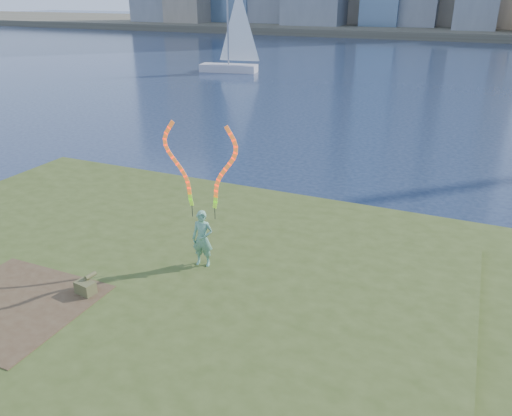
% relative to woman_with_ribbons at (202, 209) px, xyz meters
% --- Properties ---
extents(ground, '(320.00, 320.00, 0.00)m').
position_rel_woman_with_ribbons_xyz_m(ground, '(-0.74, -0.03, -2.26)').
color(ground, '#19253E').
rests_on(ground, ground).
extents(grassy_knoll, '(20.00, 18.00, 0.80)m').
position_rel_woman_with_ribbons_xyz_m(grassy_knoll, '(-0.74, -2.32, -1.92)').
color(grassy_knoll, '#3A4A1A').
rests_on(grassy_knoll, ground).
extents(dirt_patch, '(3.20, 3.00, 0.02)m').
position_rel_woman_with_ribbons_xyz_m(dirt_patch, '(-2.94, -3.23, -1.45)').
color(dirt_patch, '#47331E').
rests_on(dirt_patch, grassy_knoll).
extents(far_shore, '(320.00, 40.00, 1.20)m').
position_rel_woman_with_ribbons_xyz_m(far_shore, '(-0.74, 94.97, -1.66)').
color(far_shore, '#494435').
rests_on(far_shore, ground).
extents(woman_with_ribbons, '(1.95, 0.47, 3.83)m').
position_rel_woman_with_ribbons_xyz_m(woman_with_ribbons, '(0.00, 0.00, 0.00)').
color(woman_with_ribbons, '#12753F').
rests_on(woman_with_ribbons, grassy_knoll).
extents(canvas_bag, '(0.46, 0.52, 0.41)m').
position_rel_woman_with_ribbons_xyz_m(canvas_bag, '(-1.75, -2.21, -1.30)').
color(canvas_bag, '#4D4F2A').
rests_on(canvas_bag, grassy_knoll).
extents(sailboat, '(5.72, 2.58, 8.58)m').
position_rel_woman_with_ribbons_xyz_m(sailboat, '(-16.02, 33.91, -0.79)').
color(sailboat, beige).
rests_on(sailboat, ground).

